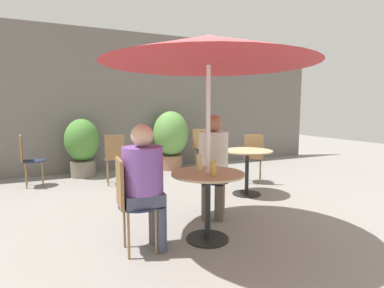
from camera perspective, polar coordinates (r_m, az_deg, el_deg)
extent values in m
plane|color=gray|center=(3.29, 2.79, -17.52)|extent=(20.00, 20.00, 0.00)
cube|color=slate|center=(6.79, -12.61, 7.89)|extent=(10.00, 0.06, 3.00)
cylinder|color=black|center=(3.27, 3.00, -17.52)|extent=(0.44, 0.44, 0.01)
cylinder|color=black|center=(3.14, 3.03, -11.82)|extent=(0.06, 0.06, 0.67)
cylinder|color=tan|center=(3.05, 3.08, -5.67)|extent=(0.74, 0.74, 0.02)
cylinder|color=black|center=(4.88, 10.32, -9.30)|extent=(0.44, 0.44, 0.01)
cylinder|color=black|center=(4.80, 10.41, -5.37)|extent=(0.06, 0.06, 0.67)
cylinder|color=tan|center=(4.74, 10.50, -1.29)|extent=(0.78, 0.78, 0.02)
cylinder|color=#232847|center=(3.79, 4.14, -7.02)|extent=(0.39, 0.39, 0.02)
cylinder|color=olive|center=(3.96, 6.10, -9.85)|extent=(0.02, 0.02, 0.44)
cylinder|color=olive|center=(3.98, 2.43, -9.74)|extent=(0.02, 0.02, 0.44)
cylinder|color=olive|center=(3.72, 5.91, -10.95)|extent=(0.02, 0.02, 0.44)
cylinder|color=olive|center=(3.74, 1.99, -10.82)|extent=(0.02, 0.02, 0.44)
cube|color=olive|center=(3.91, 4.38, -3.13)|extent=(0.29, 0.20, 0.44)
cylinder|color=#232847|center=(2.91, -10.01, -11.42)|extent=(0.39, 0.39, 0.02)
cylinder|color=olive|center=(3.08, -12.76, -14.94)|extent=(0.02, 0.02, 0.44)
cylinder|color=olive|center=(2.85, -11.99, -16.76)|extent=(0.02, 0.02, 0.44)
cylinder|color=olive|center=(3.13, -8.05, -14.53)|extent=(0.02, 0.02, 0.44)
cylinder|color=olive|center=(2.90, -6.87, -16.27)|extent=(0.02, 0.02, 0.44)
cube|color=olive|center=(2.82, -13.61, -7.22)|extent=(0.05, 0.33, 0.44)
cylinder|color=#232847|center=(5.53, -14.55, -2.83)|extent=(0.39, 0.39, 0.02)
cylinder|color=olive|center=(5.44, -15.69, -5.49)|extent=(0.02, 0.02, 0.44)
cylinder|color=olive|center=(5.46, -13.04, -5.36)|extent=(0.02, 0.02, 0.44)
cylinder|color=olive|center=(5.68, -15.87, -4.96)|extent=(0.02, 0.02, 0.44)
cylinder|color=olive|center=(5.70, -13.33, -4.85)|extent=(0.02, 0.02, 0.44)
cube|color=olive|center=(5.32, -14.46, -0.69)|extent=(0.33, 0.06, 0.44)
cylinder|color=#232847|center=(5.88, -27.95, -2.85)|extent=(0.39, 0.39, 0.02)
cylinder|color=olive|center=(6.04, -29.02, -4.87)|extent=(0.02, 0.02, 0.44)
cylinder|color=olive|center=(5.80, -29.08, -5.34)|extent=(0.02, 0.02, 0.44)
cylinder|color=olive|center=(6.04, -26.63, -4.74)|extent=(0.02, 0.02, 0.44)
cylinder|color=olive|center=(5.79, -26.59, -5.21)|extent=(0.02, 0.02, 0.44)
cube|color=olive|center=(5.85, -29.78, -0.71)|extent=(0.05, 0.33, 0.44)
cylinder|color=#232847|center=(5.57, 11.64, -2.69)|extent=(0.39, 0.39, 0.02)
cylinder|color=olive|center=(5.49, 10.26, -5.23)|extent=(0.02, 0.02, 0.44)
cylinder|color=olive|center=(5.49, 12.90, -5.29)|extent=(0.02, 0.02, 0.44)
cylinder|color=olive|center=(5.73, 10.33, -4.71)|extent=(0.02, 0.02, 0.44)
cylinder|color=olive|center=(5.73, 12.85, -4.77)|extent=(0.02, 0.02, 0.44)
cube|color=olive|center=(5.36, 11.69, -0.56)|extent=(0.28, 0.22, 0.44)
cylinder|color=#232847|center=(6.78, 2.13, -0.87)|extent=(0.39, 0.39, 0.02)
cylinder|color=olive|center=(6.77, 0.67, -2.84)|extent=(0.02, 0.02, 0.44)
cylinder|color=olive|center=(6.64, 2.52, -3.02)|extent=(0.02, 0.02, 0.44)
cylinder|color=olive|center=(6.98, 1.73, -2.54)|extent=(0.02, 0.02, 0.44)
cylinder|color=olive|center=(6.86, 3.55, -2.72)|extent=(0.02, 0.02, 0.44)
cube|color=olive|center=(6.60, 1.39, 0.95)|extent=(0.21, 0.29, 0.44)
cylinder|color=brown|center=(3.70, 2.63, -11.09)|extent=(0.11, 0.11, 0.44)
cylinder|color=brown|center=(3.68, 5.14, -11.18)|extent=(0.11, 0.11, 0.44)
cube|color=brown|center=(3.74, 4.10, -6.22)|extent=(0.44, 0.45, 0.11)
cylinder|color=beige|center=(3.68, 4.14, -1.58)|extent=(0.35, 0.35, 0.51)
sphere|color=#9E7051|center=(3.65, 4.19, 3.98)|extent=(0.21, 0.21, 0.21)
cylinder|color=#42475B|center=(2.95, -5.96, -15.88)|extent=(0.11, 0.11, 0.44)
cylinder|color=#42475B|center=(3.10, -6.82, -14.71)|extent=(0.11, 0.11, 0.44)
cube|color=#42475B|center=(2.90, -9.25, -10.10)|extent=(0.38, 0.34, 0.11)
cylinder|color=#7A4C9E|center=(2.83, -9.35, -4.84)|extent=(0.38, 0.38, 0.43)
sphere|color=#DBAD89|center=(2.78, -9.48, 1.61)|extent=(0.21, 0.21, 0.21)
cylinder|color=#B28433|center=(2.85, 4.10, -4.78)|extent=(0.06, 0.06, 0.15)
cylinder|color=beige|center=(3.20, 1.50, -3.38)|extent=(0.07, 0.07, 0.17)
cylinder|color=slate|center=(6.37, -20.02, -4.42)|extent=(0.48, 0.48, 0.31)
ellipsoid|color=#4C8938|center=(6.29, -20.23, 0.72)|extent=(0.66, 0.66, 0.83)
cylinder|color=#93664C|center=(6.73, -3.99, -3.46)|extent=(0.51, 0.51, 0.31)
ellipsoid|color=#609947|center=(6.65, -4.04, 2.01)|extent=(0.78, 0.78, 0.98)
cylinder|color=silver|center=(3.00, 3.12, 0.53)|extent=(0.04, 0.04, 2.05)
cone|color=#B72D33|center=(3.03, 3.23, 17.42)|extent=(2.08, 2.08, 0.28)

